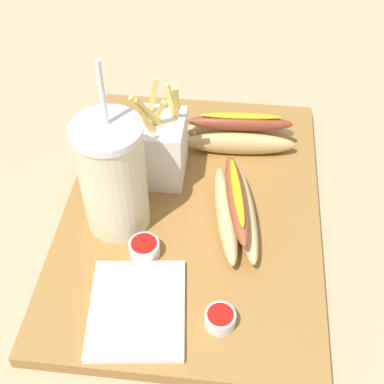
{
  "coord_description": "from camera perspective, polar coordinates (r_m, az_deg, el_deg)",
  "views": [
    {
      "loc": [
        -0.5,
        -0.05,
        0.57
      ],
      "look_at": [
        0.0,
        0.0,
        0.05
      ],
      "focal_mm": 49.33,
      "sensor_mm": 36.0,
      "label": 1
    }
  ],
  "objects": [
    {
      "name": "ground_plane",
      "position": [
        0.77,
        0.0,
        -3.1
      ],
      "size": [
        2.4,
        2.4,
        0.02
      ],
      "primitive_type": "cube",
      "color": "tan"
    },
    {
      "name": "food_tray",
      "position": [
        0.75,
        0.0,
        -2.11
      ],
      "size": [
        0.5,
        0.36,
        0.02
      ],
      "primitive_type": "cube",
      "color": "olive",
      "rests_on": "ground_plane"
    },
    {
      "name": "soda_cup",
      "position": [
        0.67,
        -8.53,
        1.64
      ],
      "size": [
        0.09,
        0.09,
        0.25
      ],
      "color": "beige",
      "rests_on": "food_tray"
    },
    {
      "name": "fries_basket",
      "position": [
        0.76,
        -3.58,
        4.85
      ],
      "size": [
        0.08,
        0.07,
        0.16
      ],
      "color": "white",
      "rests_on": "food_tray"
    },
    {
      "name": "hot_dog_1",
      "position": [
        0.82,
        5.12,
        6.24
      ],
      "size": [
        0.07,
        0.18,
        0.06
      ],
      "color": "tan",
      "rests_on": "food_tray"
    },
    {
      "name": "hot_dog_2",
      "position": [
        0.71,
        4.72,
        -1.86
      ],
      "size": [
        0.18,
        0.08,
        0.06
      ],
      "color": "#DBB775",
      "rests_on": "food_tray"
    },
    {
      "name": "ketchup_cup_1",
      "position": [
        0.68,
        -5.17,
        -6.05
      ],
      "size": [
        0.04,
        0.04,
        0.02
      ],
      "color": "white",
      "rests_on": "food_tray"
    },
    {
      "name": "ketchup_cup_2",
      "position": [
        0.63,
        3.06,
        -13.49
      ],
      "size": [
        0.04,
        0.04,
        0.02
      ],
      "color": "white",
      "rests_on": "food_tray"
    },
    {
      "name": "napkin_stack",
      "position": [
        0.64,
        -5.95,
        -12.47
      ],
      "size": [
        0.15,
        0.13,
        0.01
      ],
      "primitive_type": "cube",
      "rotation": [
        0.0,
        0.0,
        0.11
      ],
      "color": "white",
      "rests_on": "food_tray"
    }
  ]
}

